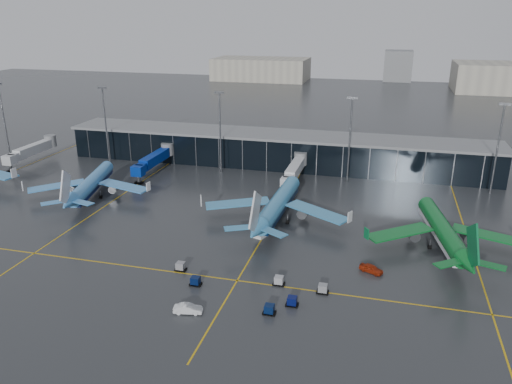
% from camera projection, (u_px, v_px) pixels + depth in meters
% --- Properties ---
extents(ground, '(600.00, 600.00, 0.00)m').
position_uv_depth(ground, '(214.00, 242.00, 110.95)').
color(ground, '#282B2D').
rests_on(ground, ground).
extents(terminal_pier, '(142.00, 17.00, 10.70)m').
position_uv_depth(terminal_pier, '(275.00, 149.00, 165.53)').
color(terminal_pier, black).
rests_on(terminal_pier, ground).
extents(jet_bridges, '(94.00, 27.50, 7.20)m').
position_uv_depth(jet_bridges, '(154.00, 159.00, 156.92)').
color(jet_bridges, '#595B60').
rests_on(jet_bridges, ground).
extents(flood_masts, '(203.00, 0.50, 25.50)m').
position_uv_depth(flood_masts, '(283.00, 133.00, 150.57)').
color(flood_masts, '#595B60').
rests_on(flood_masts, ground).
extents(distant_hangars, '(260.00, 71.00, 22.00)m').
position_uv_depth(distant_hangars, '(413.00, 74.00, 341.74)').
color(distant_hangars, '#B2AD99').
rests_on(distant_hangars, ground).
extents(taxi_lines, '(220.00, 120.00, 0.02)m').
position_uv_depth(taxi_lines, '(268.00, 228.00, 118.20)').
color(taxi_lines, gold).
rests_on(taxi_lines, ground).
extents(airliner_arkefly, '(43.99, 47.53, 12.33)m').
position_uv_depth(airliner_arkefly, '(91.00, 175.00, 136.78)').
color(airliner_arkefly, '#418ED7').
rests_on(airliner_arkefly, ground).
extents(airliner_klm_near, '(39.18, 44.23, 13.20)m').
position_uv_depth(airliner_klm_near, '(278.00, 194.00, 121.05)').
color(airliner_klm_near, '#3989BD').
rests_on(airliner_klm_near, ground).
extents(airliner_aer_lingus, '(41.89, 45.87, 12.39)m').
position_uv_depth(airliner_aer_lingus, '(444.00, 219.00, 107.12)').
color(airliner_aer_lingus, '#0C6525').
rests_on(airliner_aer_lingus, ground).
extents(baggage_carts, '(30.49, 11.79, 1.70)m').
position_uv_depth(baggage_carts, '(255.00, 288.00, 90.99)').
color(baggage_carts, black).
rests_on(baggage_carts, ground).
extents(mobile_airstair, '(3.09, 3.73, 3.45)m').
position_uv_depth(mobile_airstair, '(261.00, 233.00, 113.34)').
color(mobile_airstair, white).
rests_on(mobile_airstair, ground).
extents(service_van_red, '(5.08, 3.74, 1.61)m').
position_uv_depth(service_van_red, '(371.00, 269.00, 97.66)').
color(service_van_red, '#9C250C').
rests_on(service_van_red, ground).
extents(service_van_white, '(5.15, 2.67, 1.62)m').
position_uv_depth(service_van_white, '(188.00, 309.00, 84.42)').
color(service_van_white, silver).
rests_on(service_van_white, ground).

